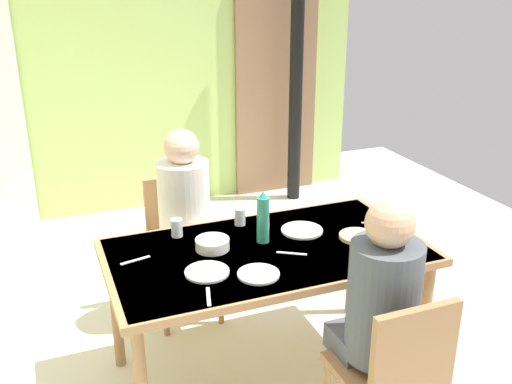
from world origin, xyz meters
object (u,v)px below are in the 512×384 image
chair_far_diner (181,239)px  water_bottle_green_near (263,218)px  chair_near_diner (394,373)px  person_near_diner (381,297)px  person_far_diner (185,204)px  serving_bowl_center (212,244)px  dining_table (267,261)px

chair_far_diner → water_bottle_green_near: 0.84m
chair_near_diner → water_bottle_green_near: (-0.23, 0.87, 0.38)m
person_near_diner → chair_far_diner: bearing=109.0°
person_far_diner → chair_far_diner: bearing=-90.0°
chair_near_diner → serving_bowl_center: bearing=119.5°
person_near_diner → person_far_diner: 1.38m
dining_table → chair_far_diner: chair_far_diner is taller
dining_table → water_bottle_green_near: size_ratio=5.73×
person_far_diner → water_bottle_green_near: (0.26, -0.56, 0.10)m
chair_near_diner → person_near_diner: person_near_diner is taller
person_far_diner → water_bottle_green_near: 0.63m
dining_table → person_near_diner: 0.70m
dining_table → serving_bowl_center: (-0.25, 0.10, 0.10)m
serving_bowl_center → water_bottle_green_near: bearing=-2.8°
dining_table → chair_near_diner: size_ratio=1.82×
dining_table → person_far_diner: size_ratio=2.06×
chair_far_diner → person_far_diner: person_far_diner is taller
person_far_diner → serving_bowl_center: (-0.01, -0.55, -0.01)m
dining_table → person_far_diner: bearing=111.0°
person_far_diner → water_bottle_green_near: size_ratio=2.78×
dining_table → water_bottle_green_near: 0.22m
person_near_diner → serving_bowl_center: 0.90m
dining_table → chair_far_diner: bearing=107.6°
water_bottle_green_near → serving_bowl_center: 0.29m
water_bottle_green_near → chair_far_diner: bearing=110.5°
chair_near_diner → serving_bowl_center: chair_near_diner is taller
person_near_diner → serving_bowl_center: person_near_diner is taller
dining_table → person_far_diner: person_far_diner is taller
person_near_diner → person_far_diner: (-0.49, 1.29, 0.00)m
chair_far_diner → dining_table: bearing=107.6°
person_far_diner → serving_bowl_center: 0.55m
chair_far_diner → water_bottle_green_near: size_ratio=3.14×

